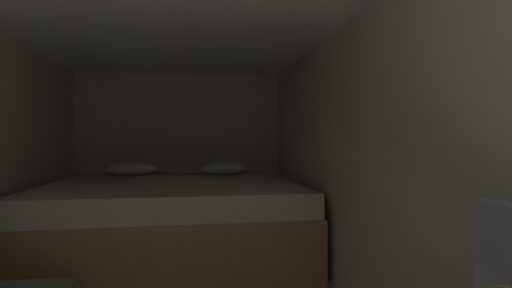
% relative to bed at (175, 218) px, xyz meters
% --- Properties ---
extents(wall_back, '(2.71, 0.05, 2.04)m').
position_rel_bed_xyz_m(wall_back, '(0.00, 1.08, 0.64)').
color(wall_back, beige).
rests_on(wall_back, ground).
extents(wall_right, '(0.05, 5.12, 2.04)m').
position_rel_bed_xyz_m(wall_right, '(1.33, -1.51, 0.64)').
color(wall_right, beige).
rests_on(wall_right, ground).
extents(bed, '(2.49, 2.03, 0.91)m').
position_rel_bed_xyz_m(bed, '(0.00, 0.00, 0.00)').
color(bed, tan).
rests_on(bed, ground).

